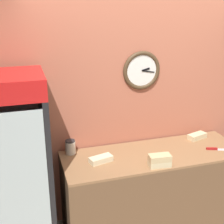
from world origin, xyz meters
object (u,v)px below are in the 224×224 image
(beverage_cooler, at_px, (13,162))
(sandwich_stack_bottom, at_px, (159,163))
(sandwich_flat_left, at_px, (197,136))
(chefs_knife, at_px, (218,149))
(sandwich_flat_right, at_px, (101,159))
(sandwich_stack_middle, at_px, (160,158))
(condiment_jar, at_px, (70,147))

(beverage_cooler, bearing_deg, sandwich_stack_bottom, -12.46)
(sandwich_flat_left, distance_m, chefs_knife, 0.33)
(sandwich_flat_left, height_order, sandwich_flat_right, sandwich_flat_left)
(sandwich_stack_bottom, relative_size, sandwich_flat_right, 0.88)
(beverage_cooler, distance_m, sandwich_flat_left, 2.07)
(sandwich_stack_middle, distance_m, chefs_knife, 0.78)
(sandwich_stack_bottom, distance_m, condiment_jar, 0.94)
(sandwich_flat_right, xyz_separation_m, condiment_jar, (-0.26, 0.27, 0.05))
(chefs_knife, bearing_deg, sandwich_flat_right, 175.28)
(sandwich_stack_bottom, xyz_separation_m, chefs_knife, (0.76, 0.14, -0.02))
(sandwich_stack_bottom, xyz_separation_m, sandwich_flat_left, (0.70, 0.46, -0.00))
(beverage_cooler, xyz_separation_m, sandwich_flat_right, (0.84, -0.05, -0.08))
(sandwich_flat_right, bearing_deg, sandwich_stack_middle, -25.13)
(sandwich_stack_bottom, height_order, sandwich_flat_left, sandwich_stack_bottom)
(sandwich_stack_middle, height_order, sandwich_flat_right, sandwich_stack_middle)
(beverage_cooler, distance_m, condiment_jar, 0.62)
(sandwich_stack_middle, distance_m, sandwich_flat_left, 0.84)
(sandwich_stack_bottom, bearing_deg, sandwich_flat_left, 33.68)
(sandwich_flat_left, bearing_deg, sandwich_flat_right, -169.86)
(sandwich_stack_middle, xyz_separation_m, sandwich_flat_left, (0.70, 0.46, -0.06))
(sandwich_flat_right, bearing_deg, condiment_jar, 133.60)
(sandwich_flat_left, xyz_separation_m, condiment_jar, (-1.48, 0.05, 0.04))
(chefs_knife, xyz_separation_m, condiment_jar, (-1.55, 0.38, 0.07))
(condiment_jar, bearing_deg, beverage_cooler, -159.31)
(beverage_cooler, distance_m, sandwich_stack_middle, 1.39)
(beverage_cooler, height_order, chefs_knife, beverage_cooler)
(beverage_cooler, xyz_separation_m, condiment_jar, (0.58, 0.22, -0.03))
(sandwich_flat_left, bearing_deg, sandwich_stack_middle, -146.32)
(sandwich_stack_middle, xyz_separation_m, condiment_jar, (-0.78, 0.52, -0.02))
(chefs_knife, relative_size, condiment_jar, 2.31)
(sandwich_flat_right, distance_m, condiment_jar, 0.38)
(sandwich_stack_middle, height_order, condiment_jar, condiment_jar)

